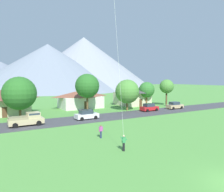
% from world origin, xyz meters
% --- Properties ---
extents(road_strip, '(160.00, 7.29, 0.08)m').
position_xyz_m(road_strip, '(0.00, 27.60, 0.04)').
color(road_strip, '#424247').
rests_on(road_strip, ground).
extents(mountain_central_ridge, '(81.52, 81.52, 20.20)m').
position_xyz_m(mountain_central_ridge, '(-5.04, 176.84, 10.10)').
color(mountain_central_ridge, slate).
rests_on(mountain_central_ridge, ground).
extents(mountain_far_west_ridge, '(93.93, 93.93, 28.75)m').
position_xyz_m(mountain_far_west_ridge, '(18.54, 127.76, 14.37)').
color(mountain_far_west_ridge, gray).
rests_on(mountain_far_west_ridge, ground).
extents(mountain_east_ridge, '(102.42, 102.42, 37.68)m').
position_xyz_m(mountain_east_ridge, '(47.92, 140.02, 18.84)').
color(mountain_east_ridge, '#8E939E').
rests_on(mountain_east_ridge, ground).
extents(house_leftmost, '(8.28, 8.51, 5.51)m').
position_xyz_m(house_leftmost, '(19.93, 40.32, 2.85)').
color(house_leftmost, beige).
rests_on(house_leftmost, ground).
extents(house_left_center, '(10.54, 8.31, 5.14)m').
position_xyz_m(house_left_center, '(-12.22, 40.52, 2.66)').
color(house_left_center, beige).
rests_on(house_left_center, ground).
extents(house_rightmost, '(10.75, 7.34, 4.44)m').
position_xyz_m(house_rightmost, '(5.30, 42.06, 2.30)').
color(house_rightmost, silver).
rests_on(house_rightmost, ground).
extents(tree_near_left, '(4.18, 4.18, 6.49)m').
position_xyz_m(tree_near_left, '(21.78, 36.23, 4.38)').
color(tree_near_left, brown).
rests_on(tree_near_left, ground).
extents(tree_left_of_center, '(5.32, 5.32, 8.44)m').
position_xyz_m(tree_left_of_center, '(4.12, 35.17, 5.76)').
color(tree_left_of_center, brown).
rests_on(tree_left_of_center, ground).
extents(tree_center, '(3.79, 3.79, 7.16)m').
position_xyz_m(tree_center, '(27.10, 34.29, 5.22)').
color(tree_center, brown).
rests_on(tree_center, ground).
extents(tree_right_of_center, '(6.14, 6.14, 7.76)m').
position_xyz_m(tree_right_of_center, '(-9.77, 34.31, 4.68)').
color(tree_right_of_center, brown).
rests_on(tree_right_of_center, ground).
extents(tree_near_right, '(5.59, 5.59, 7.17)m').
position_xyz_m(tree_near_right, '(13.20, 32.87, 4.37)').
color(tree_near_right, brown).
rests_on(tree_near_right, ground).
extents(parked_car_red_west_end, '(4.23, 2.13, 1.68)m').
position_xyz_m(parked_car_red_west_end, '(16.56, 29.00, 0.87)').
color(parked_car_red_west_end, red).
rests_on(parked_car_red_west_end, road_strip).
extents(parked_car_tan_mid_west, '(4.26, 2.20, 1.68)m').
position_xyz_m(parked_car_tan_mid_west, '(24.20, 28.58, 0.87)').
color(parked_car_tan_mid_west, tan).
rests_on(parked_car_tan_mid_west, road_strip).
extents(parked_car_white_mid_east, '(4.26, 2.19, 1.68)m').
position_xyz_m(parked_car_white_mid_east, '(0.40, 27.20, 0.87)').
color(parked_car_white_mid_east, white).
rests_on(parked_car_white_mid_east, road_strip).
extents(pickup_truck_sand_west_side, '(5.23, 2.39, 1.99)m').
position_xyz_m(pickup_truck_sand_west_side, '(-9.68, 27.16, 1.06)').
color(pickup_truck_sand_west_side, '#C6B284').
rests_on(pickup_truck_sand_west_side, road_strip).
extents(watcher_person, '(0.56, 0.24, 1.68)m').
position_xyz_m(watcher_person, '(-2.89, 15.24, 0.88)').
color(watcher_person, navy).
rests_on(watcher_person, ground).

